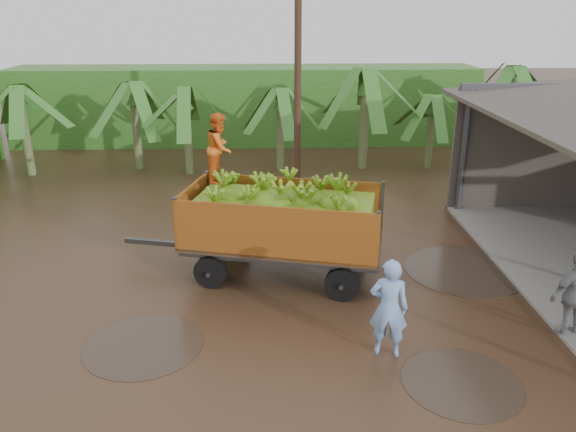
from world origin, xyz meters
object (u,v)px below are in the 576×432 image
object	(u,v)px
man_blue	(389,308)
man_grey	(575,295)
banana_trailer	(282,220)
utility_pole	(298,72)

from	to	relation	value
man_blue	man_grey	size ratio (longest dim) A/B	1.07
banana_trailer	man_grey	world-z (taller)	banana_trailer
banana_trailer	man_grey	size ratio (longest dim) A/B	3.59
man_blue	man_grey	bearing A→B (deg)	-160.24
man_blue	banana_trailer	bearing A→B (deg)	-48.71
banana_trailer	utility_pole	distance (m)	7.17
man_grey	utility_pole	world-z (taller)	utility_pole
man_grey	banana_trailer	bearing A→B (deg)	-39.13
man_blue	man_grey	xyz separation A→B (m)	(3.84, 0.50, -0.07)
man_blue	utility_pole	distance (m)	10.64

